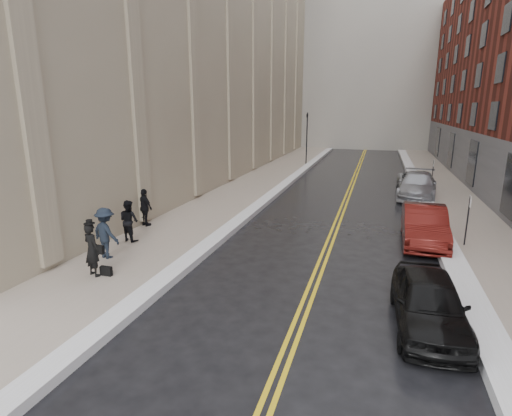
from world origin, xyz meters
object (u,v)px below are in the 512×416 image
Objects in this scene: car_black at (429,302)px; pedestrian_c at (145,208)px; car_maroon at (424,225)px; pedestrian_main at (92,250)px; pedestrian_a at (129,221)px; pedestrian_b at (106,233)px; car_silver_near at (417,185)px; car_silver_far at (415,183)px.

pedestrian_c is (-11.98, 5.64, 0.32)m from car_black.
car_maroon is 2.67× the size of pedestrian_main.
pedestrian_b is (0.34, -1.96, 0.08)m from pedestrian_a.
pedestrian_c reaches higher than car_silver_near.
pedestrian_b reaches higher than car_maroon.
pedestrian_a is 2.21m from pedestrian_c.
pedestrian_a is 0.91× the size of pedestrian_b.
pedestrian_a is (-11.95, -3.77, 0.23)m from car_maroon.
pedestrian_c reaches higher than pedestrian_a.
pedestrian_main is 5.85m from pedestrian_c.
pedestrian_b is (-12.08, -17.00, 0.44)m from car_silver_far.
car_silver_near is 3.12× the size of pedestrian_a.
car_black is 13.24m from pedestrian_c.
pedestrian_b is 4.20m from pedestrian_c.
pedestrian_a reaches higher than car_silver_far.
car_maroon is at bearing -85.89° from car_silver_near.
pedestrian_b reaches higher than car_black.
pedestrian_b reaches higher than pedestrian_main.
car_silver_near is at bearing -105.47° from pedestrian_main.
car_maroon is 1.00× the size of car_silver_far.
car_maroon is (0.55, 7.27, 0.07)m from car_black.
pedestrian_b is at bearing -49.26° from pedestrian_main.
car_silver_far is at bearing -111.14° from pedestrian_c.
pedestrian_a is (-12.42, -15.04, 0.36)m from car_silver_far.
car_maroon is 2.52× the size of pedestrian_b.
pedestrian_main is 1.67m from pedestrian_b.
pedestrian_b reaches higher than pedestrian_a.
car_silver_near is 3.07× the size of pedestrian_c.
car_black is 11.93m from pedestrian_a.
car_maroon is 9.57m from car_silver_near.
car_silver_far is (0.48, 11.27, -0.13)m from car_maroon.
car_silver_far is 20.86m from pedestrian_b.
pedestrian_main reaches higher than car_silver_near.
pedestrian_a reaches higher than car_silver_near.
pedestrian_main reaches higher than pedestrian_c.
car_maroon is 2.76× the size of pedestrian_a.
car_black is 18.57m from car_silver_far.
car_silver_near is 17.15m from pedestrian_c.
car_silver_near is at bearing -117.87° from pedestrian_a.
car_black is 0.78× the size of car_silver_near.
pedestrian_a is 0.98× the size of pedestrian_c.
car_silver_far is 2.66× the size of pedestrian_main.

